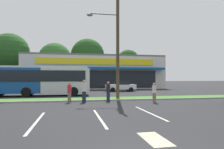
# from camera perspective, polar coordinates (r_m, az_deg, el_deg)

# --- Properties ---
(grass_median) EXTENTS (56.00, 2.20, 0.12)m
(grass_median) POSITION_cam_1_polar(r_m,az_deg,el_deg) (18.67, -6.33, -6.84)
(grass_median) COLOR #427A2D
(grass_median) RESTS_ON ground_plane
(curb_lip) EXTENTS (56.00, 0.24, 0.12)m
(curb_lip) POSITION_cam_1_polar(r_m,az_deg,el_deg) (17.46, -6.00, -7.25)
(curb_lip) COLOR #99968C
(curb_lip) RESTS_ON ground_plane
(parking_stripe_0) EXTENTS (0.12, 4.80, 0.01)m
(parking_stripe_0) POSITION_cam_1_polar(r_m,az_deg,el_deg) (10.02, -20.30, -12.21)
(parking_stripe_0) COLOR silver
(parking_stripe_0) RESTS_ON ground_plane
(parking_stripe_1) EXTENTS (0.12, 4.80, 0.01)m
(parking_stripe_1) POSITION_cam_1_polar(r_m,az_deg,el_deg) (10.36, -3.60, -11.90)
(parking_stripe_1) COLOR silver
(parking_stripe_1) RESTS_ON ground_plane
(parking_stripe_2) EXTENTS (0.12, 4.80, 0.01)m
(parking_stripe_2) POSITION_cam_1_polar(r_m,az_deg,el_deg) (11.90, 10.30, -10.45)
(parking_stripe_2) COLOR silver
(parking_stripe_2) RESTS_ON ground_plane
(lot_arrow) EXTENTS (0.70, 1.60, 0.01)m
(lot_arrow) POSITION_cam_1_polar(r_m,az_deg,el_deg) (7.02, 11.79, -17.18)
(lot_arrow) COLOR beige
(lot_arrow) RESTS_ON ground_plane
(storefront_building) EXTENTS (25.12, 12.03, 6.13)m
(storefront_building) POSITION_cam_1_polar(r_m,az_deg,el_deg) (40.08, -5.07, 0.59)
(storefront_building) COLOR beige
(storefront_building) RESTS_ON ground_plane
(tree_left) EXTENTS (8.38, 8.38, 11.85)m
(tree_left) POSITION_cam_1_polar(r_m,az_deg,el_deg) (50.64, -26.65, 5.57)
(tree_left) COLOR #473323
(tree_left) RESTS_ON ground_plane
(tree_mid_left) EXTENTS (7.25, 7.25, 9.91)m
(tree_mid_left) POSITION_cam_1_polar(r_m,az_deg,el_deg) (47.82, -15.66, 4.22)
(tree_mid_left) COLOR #473323
(tree_mid_left) RESTS_ON ground_plane
(tree_mid) EXTENTS (8.35, 8.35, 11.78)m
(tree_mid) POSITION_cam_1_polar(r_m,az_deg,el_deg) (51.52, -6.84, 5.30)
(tree_mid) COLOR #473323
(tree_mid) RESTS_ON ground_plane
(tree_mid_right) EXTENTS (5.65, 5.65, 9.12)m
(tree_mid_right) POSITION_cam_1_polar(r_m,az_deg,el_deg) (51.62, 4.55, 3.80)
(tree_mid_right) COLOR #473323
(tree_mid_right) RESTS_ON ground_plane
(utility_pole) EXTENTS (3.03, 2.40, 10.87)m
(utility_pole) POSITION_cam_1_polar(r_m,az_deg,el_deg) (19.21, 1.22, 10.50)
(utility_pole) COLOR #4C3826
(utility_pole) RESTS_ON ground_plane
(city_bus) EXTENTS (11.45, 2.70, 3.25)m
(city_bus) POSITION_cam_1_polar(r_m,az_deg,el_deg) (23.90, -20.24, -1.41)
(city_bus) COLOR #144793
(city_bus) RESTS_ON ground_plane
(car_2) EXTENTS (4.34, 1.90, 1.50)m
(car_2) POSITION_cam_1_polar(r_m,az_deg,el_deg) (29.98, 2.49, -3.27)
(car_2) COLOR silver
(car_2) RESTS_ON ground_plane
(pedestrian_near_bench) EXTENTS (0.34, 0.34, 1.67)m
(pedestrian_near_bench) POSITION_cam_1_polar(r_m,az_deg,el_deg) (17.17, -1.07, -4.74)
(pedestrian_near_bench) COLOR #1E2338
(pedestrian_near_bench) RESTS_ON ground_plane
(pedestrian_by_pole) EXTENTS (0.32, 0.32, 1.59)m
(pedestrian_by_pole) POSITION_cam_1_polar(r_m,az_deg,el_deg) (16.60, 11.73, -4.99)
(pedestrian_by_pole) COLOR #726651
(pedestrian_by_pole) RESTS_ON ground_plane
(pedestrian_mid) EXTENTS (0.33, 0.33, 1.62)m
(pedestrian_mid) POSITION_cam_1_polar(r_m,az_deg,el_deg) (16.77, -11.81, -4.90)
(pedestrian_mid) COLOR #726651
(pedestrian_mid) RESTS_ON ground_plane
(pedestrian_far) EXTENTS (0.37, 0.37, 1.81)m
(pedestrian_far) POSITION_cam_1_polar(r_m,az_deg,el_deg) (16.66, -7.82, -4.60)
(pedestrian_far) COLOR #1E2338
(pedestrian_far) RESTS_ON ground_plane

